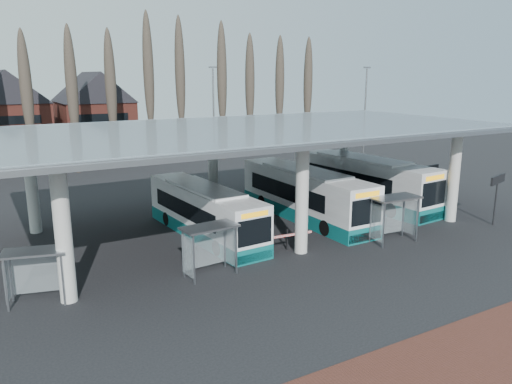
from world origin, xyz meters
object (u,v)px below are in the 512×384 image
shelter_2 (393,209)px  bus_1 (204,212)px  bus_3 (361,181)px  shelter_0 (36,264)px  bus_2 (304,195)px  shelter_1 (208,239)px

shelter_2 → bus_1: bearing=147.9°
bus_1 → bus_3: bearing=2.2°
bus_1 → shelter_0: bus_1 is taller
bus_1 → bus_2: size_ratio=0.91×
bus_3 → shelter_0: (-23.21, -6.10, 0.05)m
bus_2 → shelter_1: 11.32m
bus_1 → bus_2: bus_2 is taller
bus_3 → shelter_2: bearing=-124.7°
shelter_0 → shelter_1: 7.55m
shelter_1 → bus_3: bearing=19.1°
bus_2 → shelter_2: (1.53, -6.56, 0.37)m
bus_2 → shelter_1: (-9.70, -5.82, 0.23)m
shelter_2 → shelter_0: bearing=178.6°
bus_3 → shelter_1: size_ratio=4.62×
bus_1 → bus_2: (7.38, 0.17, 0.15)m
shelter_1 → shelter_2: shelter_2 is taller
shelter_0 → bus_2: bearing=30.9°
bus_2 → bus_3: size_ratio=0.94×
bus_1 → bus_3: bus_3 is taller
bus_3 → bus_2: bearing=-173.6°
shelter_2 → bus_3: bearing=63.3°
shelter_0 → shelter_2: 18.80m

